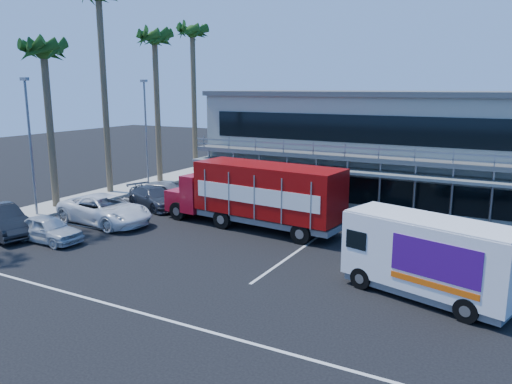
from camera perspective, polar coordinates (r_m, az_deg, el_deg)
The scene contains 16 objects.
ground at distance 22.38m, azimuth -2.66°, elevation -7.84°, with size 120.00×120.00×0.00m, color black.
building at distance 34.10m, azimuth 14.91°, elevation 4.94°, with size 22.40×12.00×7.30m.
curb_strip at distance 36.13m, azimuth -18.29°, elevation -0.64°, with size 3.00×32.00×0.16m, color #A5A399.
palm_c at distance 33.35m, azimuth -23.06°, elevation 13.84°, with size 2.80×2.80×10.75m.
palm_d at distance 37.25m, azimuth -17.50°, elevation 19.49°, with size 2.80×2.80×14.75m.
palm_e at distance 40.35m, azimuth -11.50°, elevation 15.97°, with size 2.80×2.80×12.25m.
palm_f at distance 45.01m, azimuth -7.27°, elevation 16.81°, with size 2.80×2.80×13.25m.
light_pole_near at distance 31.67m, azimuth -24.40°, elevation 5.32°, with size 0.50×0.25×8.09m.
light_pole_far at distance 38.51m, azimuth -12.46°, elevation 7.08°, with size 0.50×0.25×8.09m.
red_truck at distance 26.83m, azimuth 0.06°, elevation -0.15°, with size 10.74×3.48×3.55m.
white_van at distance 19.13m, azimuth 19.12°, elevation -7.00°, with size 6.43×3.67×2.98m.
parked_car_a at distance 26.87m, azimuth -22.66°, elevation -3.91°, with size 1.56×3.87×1.32m, color silver.
parked_car_b at distance 28.91m, azimuth -27.21°, elevation -2.95°, with size 1.70×4.86×1.60m, color black.
parked_car_c at distance 29.28m, azimuth -16.88°, elevation -1.94°, with size 2.68×5.81×1.62m, color white.
parked_car_d at distance 32.35m, azimuth -11.52°, elevation -0.62°, with size 1.89×4.64×1.35m, color #2C313B.
parked_car_e at distance 33.16m, azimuth -10.31°, elevation -0.08°, with size 1.83×4.56×1.55m, color gray.
Camera 1 is at (10.96, -17.99, 7.56)m, focal length 35.00 mm.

